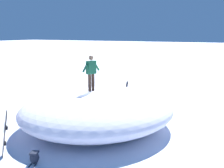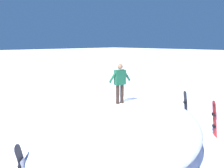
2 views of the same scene
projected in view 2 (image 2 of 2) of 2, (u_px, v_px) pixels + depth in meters
The scene contains 6 objects.
ground at pixel (121, 147), 7.50m from camera, with size 240.00×240.00×0.00m, color white.
snow_mound at pixel (113, 123), 7.73m from camera, with size 7.55×6.76×1.72m, color white.
snowboarder_standing at pixel (120, 81), 7.31m from camera, with size 0.35×0.97×1.60m.
snowboard_secondary_upright at pixel (214, 118), 8.16m from camera, with size 0.40×0.40×1.68m.
snowboard_tertiary_upright at pixel (186, 106), 9.82m from camera, with size 0.39×0.38×1.68m.
backpack_near at pixel (163, 112), 10.79m from camera, with size 0.43×0.58×0.41m.
Camera 2 is at (-4.58, 5.00, 4.11)m, focal length 29.82 mm.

